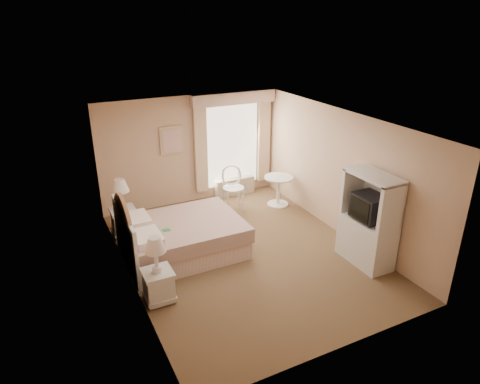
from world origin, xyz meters
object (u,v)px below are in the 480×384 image
nightstand_near (158,278)px  cafe_chair (233,184)px  armoire (368,227)px  nightstand_far (123,214)px  bed (178,237)px  round_table (278,186)px

nightstand_near → cafe_chair: (2.52, 2.60, 0.16)m
nightstand_near → cafe_chair: 3.62m
cafe_chair → armoire: 3.35m
cafe_chair → armoire: (1.13, -3.15, 0.12)m
nightstand_near → armoire: (3.65, -0.55, 0.28)m
nightstand_far → bed: bearing=-59.3°
round_table → armoire: bearing=-87.5°
round_table → cafe_chair: bearing=161.4°
nightstand_near → nightstand_far: 2.40m
nightstand_far → round_table: bearing=-2.3°
bed → cafe_chair: bed is taller
bed → armoire: bearing=-30.7°
cafe_chair → round_table: bearing=-9.1°
armoire → nightstand_near: bearing=171.5°
bed → nightstand_near: bed is taller
nightstand_near → round_table: size_ratio=1.58×
bed → nightstand_far: size_ratio=1.82×
bed → armoire: size_ratio=1.27×
round_table → armoire: (0.12, -2.81, 0.24)m
nightstand_near → armoire: armoire is taller
round_table → bed: bearing=-159.1°
cafe_chair → armoire: armoire is taller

